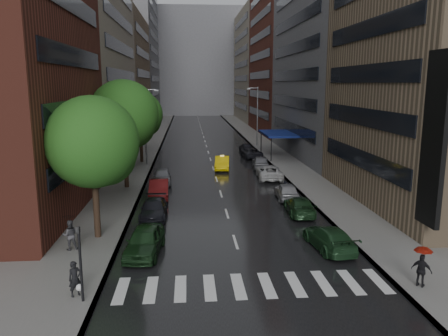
{
  "coord_description": "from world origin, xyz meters",
  "views": [
    {
      "loc": [
        -2.81,
        -21.52,
        9.67
      ],
      "look_at": [
        0.0,
        12.63,
        3.0
      ],
      "focal_mm": 35.0,
      "sensor_mm": 36.0,
      "label": 1
    }
  ],
  "objects": [
    {
      "name": "ped_bag_walker",
      "position": [
        -8.01,
        -2.64,
        0.95
      ],
      "size": [
        0.72,
        0.68,
        1.65
      ],
      "color": "black",
      "rests_on": "sidewalk_left"
    },
    {
      "name": "sidewalk_left",
      "position": [
        -9.0,
        50.0,
        0.07
      ],
      "size": [
        4.0,
        140.0,
        0.15
      ],
      "primitive_type": "cube",
      "color": "gray",
      "rests_on": "ground"
    },
    {
      "name": "ped_black_umbrella",
      "position": [
        -9.74,
        3.16,
        1.38
      ],
      "size": [
        1.02,
        0.98,
        2.09
      ],
      "color": "#414145",
      "rests_on": "sidewalk_left"
    },
    {
      "name": "building_far",
      "position": [
        0.0,
        118.0,
        16.0
      ],
      "size": [
        40.0,
        14.0,
        32.0
      ],
      "primitive_type": "cube",
      "color": "slate",
      "rests_on": "ground"
    },
    {
      "name": "buildings_left",
      "position": [
        -15.0,
        58.79,
        15.99
      ],
      "size": [
        8.0,
        108.0,
        38.0
      ],
      "color": "maroon",
      "rests_on": "ground"
    },
    {
      "name": "street_lamp_right",
      "position": [
        7.72,
        45.0,
        4.89
      ],
      "size": [
        1.74,
        0.22,
        9.0
      ],
      "color": "gray",
      "rests_on": "sidewalk_right"
    },
    {
      "name": "crosswalk",
      "position": [
        0.2,
        -2.0,
        0.01
      ],
      "size": [
        13.15,
        2.8,
        0.01
      ],
      "color": "silver",
      "rests_on": "ground"
    },
    {
      "name": "traffic_light",
      "position": [
        -7.6,
        -3.15,
        2.23
      ],
      "size": [
        0.18,
        0.15,
        3.45
      ],
      "color": "black",
      "rests_on": "sidewalk_left"
    },
    {
      "name": "tree_near",
      "position": [
        -8.6,
        5.27,
        6.16
      ],
      "size": [
        5.64,
        5.64,
        9.0
      ],
      "color": "#382619",
      "rests_on": "ground"
    },
    {
      "name": "ground",
      "position": [
        0.0,
        0.0,
        0.0
      ],
      "size": [
        220.0,
        220.0,
        0.0
      ],
      "primitive_type": "plane",
      "color": "gray",
      "rests_on": "ground"
    },
    {
      "name": "road",
      "position": [
        0.0,
        50.0,
        0.01
      ],
      "size": [
        14.0,
        140.0,
        0.01
      ],
      "primitive_type": "cube",
      "color": "black",
      "rests_on": "ground"
    },
    {
      "name": "buildings_right",
      "position": [
        15.0,
        56.7,
        15.03
      ],
      "size": [
        8.05,
        109.1,
        36.0
      ],
      "color": "#937A5B",
      "rests_on": "ground"
    },
    {
      "name": "parked_cars_left",
      "position": [
        -5.4,
        11.2,
        0.74
      ],
      "size": [
        2.36,
        22.68,
        1.6
      ],
      "color": "black",
      "rests_on": "ground"
    },
    {
      "name": "parked_cars_right",
      "position": [
        5.4,
        21.24,
        0.71
      ],
      "size": [
        2.75,
        41.8,
        1.54
      ],
      "color": "#1C3F22",
      "rests_on": "ground"
    },
    {
      "name": "taxi",
      "position": [
        0.99,
        27.22,
        0.74
      ],
      "size": [
        2.03,
        4.66,
        1.49
      ],
      "primitive_type": "imported",
      "rotation": [
        0.0,
        0.0,
        -0.1
      ],
      "color": "yellow",
      "rests_on": "ground"
    },
    {
      "name": "tree_mid",
      "position": [
        -8.6,
        18.73,
        6.88
      ],
      "size": [
        6.3,
        6.3,
        10.04
      ],
      "color": "#382619",
      "rests_on": "ground"
    },
    {
      "name": "tree_far",
      "position": [
        -8.6,
        32.26,
        5.97
      ],
      "size": [
        5.47,
        5.47,
        8.72
      ],
      "color": "#382619",
      "rests_on": "ground"
    },
    {
      "name": "awning",
      "position": [
        8.98,
        35.0,
        3.13
      ],
      "size": [
        4.0,
        8.0,
        3.12
      ],
      "color": "navy",
      "rests_on": "sidewalk_right"
    },
    {
      "name": "street_lamp_left",
      "position": [
        -7.72,
        30.0,
        4.89
      ],
      "size": [
        1.74,
        0.22,
        9.0
      ],
      "color": "gray",
      "rests_on": "sidewalk_left"
    },
    {
      "name": "sidewalk_right",
      "position": [
        9.0,
        50.0,
        0.07
      ],
      "size": [
        4.0,
        140.0,
        0.15
      ],
      "primitive_type": "cube",
      "color": "gray",
      "rests_on": "ground"
    },
    {
      "name": "ped_red_umbrella",
      "position": [
        8.11,
        -3.01,
        1.33
      ],
      "size": [
        0.94,
        0.94,
        2.01
      ],
      "color": "black",
      "rests_on": "sidewalk_right"
    }
  ]
}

